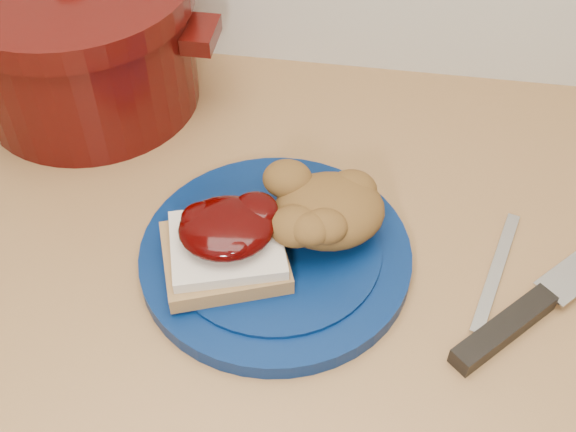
# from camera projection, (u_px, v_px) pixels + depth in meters

# --- Properties ---
(base_cabinet) EXTENTS (4.00, 0.60, 0.86)m
(base_cabinet) POSITION_uv_depth(u_px,v_px,m) (319.00, 426.00, 1.13)
(base_cabinet) COLOR beige
(base_cabinet) RESTS_ON floor
(plate) EXTENTS (0.34, 0.34, 0.02)m
(plate) POSITION_uv_depth(u_px,v_px,m) (276.00, 255.00, 0.75)
(plate) COLOR #051A47
(plate) RESTS_ON wood_countertop
(sandwich) EXTENTS (0.15, 0.14, 0.06)m
(sandwich) POSITION_uv_depth(u_px,v_px,m) (226.00, 243.00, 0.71)
(sandwich) COLOR olive
(sandwich) RESTS_ON plate
(stuffing_mound) EXTENTS (0.14, 0.12, 0.06)m
(stuffing_mound) POSITION_uv_depth(u_px,v_px,m) (329.00, 210.00, 0.74)
(stuffing_mound) COLOR brown
(stuffing_mound) RESTS_ON plate
(chef_knife) EXTENTS (0.26, 0.27, 0.02)m
(chef_knife) POSITION_uv_depth(u_px,v_px,m) (535.00, 305.00, 0.71)
(chef_knife) COLOR black
(chef_knife) RESTS_ON wood_countertop
(butter_knife) EXTENTS (0.06, 0.17, 0.00)m
(butter_knife) POSITION_uv_depth(u_px,v_px,m) (496.00, 270.00, 0.74)
(butter_knife) COLOR silver
(butter_knife) RESTS_ON wood_countertop
(dutch_oven) EXTENTS (0.34, 0.29, 0.18)m
(dutch_oven) POSITION_uv_depth(u_px,v_px,m) (82.00, 42.00, 0.88)
(dutch_oven) COLOR #3C0806
(dutch_oven) RESTS_ON wood_countertop
(pepper_grinder) EXTENTS (0.07, 0.07, 0.14)m
(pepper_grinder) POSITION_uv_depth(u_px,v_px,m) (57.00, 29.00, 0.93)
(pepper_grinder) COLOR black
(pepper_grinder) RESTS_ON wood_countertop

